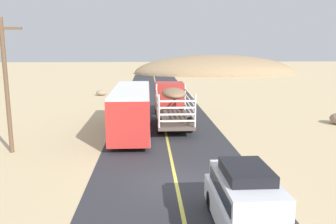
{
  "coord_description": "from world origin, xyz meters",
  "views": [
    {
      "loc": [
        -1.22,
        -14.73,
        6.13
      ],
      "look_at": [
        0.0,
        6.38,
        2.06
      ],
      "focal_mm": 36.87,
      "sensor_mm": 36.0,
      "label": 1
    }
  ],
  "objects": [
    {
      "name": "suv_near",
      "position": [
        1.93,
        -4.27,
        1.15
      ],
      "size": [
        1.9,
        4.62,
        2.29
      ],
      "color": "silver",
      "rests_on": "road_surface"
    },
    {
      "name": "road_surface",
      "position": [
        0.0,
        0.0,
        0.01
      ],
      "size": [
        8.0,
        120.0,
        0.02
      ],
      "primitive_type": "cube",
      "color": "#2D2D33",
      "rests_on": "ground"
    },
    {
      "name": "boulder_mid_field",
      "position": [
        -7.08,
        28.5,
        0.36
      ],
      "size": [
        1.32,
        1.05,
        0.72
      ],
      "primitive_type": "ellipsoid",
      "color": "gray",
      "rests_on": "ground"
    },
    {
      "name": "ground_plane",
      "position": [
        0.0,
        0.0,
        0.0
      ],
      "size": [
        240.0,
        240.0,
        0.0
      ],
      "primitive_type": "plane",
      "color": "#CCB284"
    },
    {
      "name": "distant_hill",
      "position": [
        13.94,
        62.97,
        0.0
      ],
      "size": [
        36.55,
        21.03,
        8.29
      ],
      "primitive_type": "ellipsoid",
      "color": "#997C5A",
      "rests_on": "ground"
    },
    {
      "name": "bus",
      "position": [
        -2.39,
        9.24,
        1.75
      ],
      "size": [
        2.54,
        10.0,
        3.21
      ],
      "color": "red",
      "rests_on": "road_surface"
    },
    {
      "name": "road_centre_line",
      "position": [
        0.0,
        0.0,
        0.02
      ],
      "size": [
        0.16,
        117.6,
        0.0
      ],
      "primitive_type": "cube",
      "color": "#D8CC4C",
      "rests_on": "road_surface"
    },
    {
      "name": "power_pole_near",
      "position": [
        -9.22,
        5.15,
        4.12
      ],
      "size": [
        2.2,
        0.24,
        7.67
      ],
      "color": "brown",
      "rests_on": "ground"
    },
    {
      "name": "livestock_truck",
      "position": [
        0.65,
        13.69,
        1.79
      ],
      "size": [
        2.53,
        9.7,
        3.02
      ],
      "color": "#B2332D",
      "rests_on": "road_surface"
    }
  ]
}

